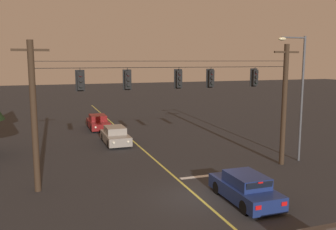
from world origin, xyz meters
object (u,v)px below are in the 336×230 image
object	(u,v)px
traffic_light_leftmost	(80,81)
traffic_light_rightmost	(255,78)
car_waiting_near_lane	(245,188)
traffic_light_right_inner	(211,78)
car_oncoming_lead	(115,136)
traffic_light_left_inner	(128,80)
car_oncoming_trailing	(98,122)
street_lamp_corner	(299,88)
traffic_light_centre	(179,79)

from	to	relation	value
traffic_light_leftmost	traffic_light_rightmost	bearing A→B (deg)	0.00
traffic_light_rightmost	car_waiting_near_lane	world-z (taller)	traffic_light_rightmost
traffic_light_leftmost	car_waiting_near_lane	distance (m)	9.93
traffic_light_right_inner	car_waiting_near_lane	world-z (taller)	traffic_light_right_inner
traffic_light_leftmost	car_waiting_near_lane	xyz separation A→B (m)	(7.10, -4.77, -5.06)
traffic_light_leftmost	car_oncoming_lead	size ratio (longest dim) A/B	0.28
traffic_light_right_inner	traffic_light_left_inner	bearing A→B (deg)	180.00
traffic_light_rightmost	car_oncoming_trailing	world-z (taller)	traffic_light_rightmost
street_lamp_corner	traffic_light_left_inner	bearing A→B (deg)	-178.18
car_oncoming_lead	traffic_light_right_inner	bearing A→B (deg)	-67.72
traffic_light_rightmost	car_waiting_near_lane	xyz separation A→B (m)	(-3.38, -4.77, -5.06)
traffic_light_leftmost	traffic_light_left_inner	bearing A→B (deg)	0.00
traffic_light_right_inner	traffic_light_rightmost	world-z (taller)	same
traffic_light_left_inner	traffic_light_right_inner	distance (m)	4.99
traffic_light_left_inner	car_waiting_near_lane	bearing A→B (deg)	-46.15
traffic_light_leftmost	traffic_light_left_inner	size ratio (longest dim) A/B	1.00
traffic_light_leftmost	traffic_light_left_inner	xyz separation A→B (m)	(2.51, 0.00, 0.00)
traffic_light_leftmost	traffic_light_right_inner	size ratio (longest dim) A/B	1.00
traffic_light_right_inner	car_oncoming_trailing	distance (m)	17.74
traffic_light_centre	car_oncoming_trailing	size ratio (longest dim) A/B	0.28
traffic_light_centre	traffic_light_right_inner	distance (m)	2.01
traffic_light_centre	traffic_light_leftmost	bearing A→B (deg)	180.00
traffic_light_leftmost	traffic_light_centre	xyz separation A→B (m)	(5.49, 0.00, 0.00)
traffic_light_right_inner	street_lamp_corner	size ratio (longest dim) A/B	0.15
traffic_light_left_inner	street_lamp_corner	xyz separation A→B (m)	(11.54, 0.37, -0.74)
traffic_light_right_inner	traffic_light_leftmost	bearing A→B (deg)	180.00
traffic_light_rightmost	traffic_light_left_inner	bearing A→B (deg)	180.00
car_oncoming_trailing	street_lamp_corner	xyz separation A→B (m)	(10.81, -16.10, 4.32)
traffic_light_leftmost	car_oncoming_lead	distance (m)	11.37
traffic_light_left_inner	car_oncoming_trailing	xyz separation A→B (m)	(0.72, 16.46, -5.06)
car_oncoming_lead	traffic_light_left_inner	bearing A→B (deg)	-96.51
car_waiting_near_lane	traffic_light_rightmost	bearing A→B (deg)	54.69
traffic_light_right_inner	car_waiting_near_lane	bearing A→B (deg)	-94.87
traffic_light_rightmost	street_lamp_corner	xyz separation A→B (m)	(3.57, 0.37, -0.74)
car_oncoming_trailing	street_lamp_corner	size ratio (longest dim) A/B	0.53
traffic_light_centre	car_oncoming_lead	distance (m)	10.94
traffic_light_leftmost	traffic_light_rightmost	size ratio (longest dim) A/B	1.00
street_lamp_corner	car_oncoming_trailing	bearing A→B (deg)	123.89
traffic_light_rightmost	traffic_light_leftmost	bearing A→B (deg)	180.00
traffic_light_left_inner	traffic_light_rightmost	xyz separation A→B (m)	(7.96, 0.00, 0.00)
car_waiting_near_lane	car_oncoming_lead	size ratio (longest dim) A/B	0.98
car_waiting_near_lane	car_oncoming_lead	distance (m)	14.71
car_oncoming_lead	traffic_light_rightmost	bearing A→B (deg)	-54.17
traffic_light_rightmost	street_lamp_corner	size ratio (longest dim) A/B	0.15
traffic_light_left_inner	car_oncoming_trailing	distance (m)	17.24
car_oncoming_lead	street_lamp_corner	distance (m)	14.55
traffic_light_leftmost	car_oncoming_trailing	bearing A→B (deg)	78.88
car_waiting_near_lane	car_oncoming_lead	xyz separation A→B (m)	(-3.50, 14.29, -0.00)
traffic_light_right_inner	car_oncoming_trailing	world-z (taller)	traffic_light_right_inner
car_oncoming_trailing	traffic_light_rightmost	bearing A→B (deg)	-66.27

